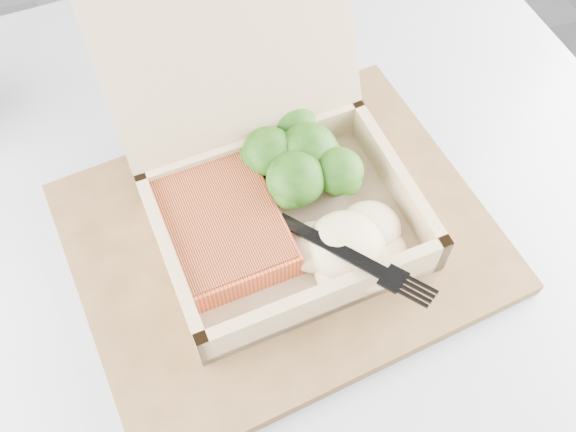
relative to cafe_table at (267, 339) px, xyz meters
name	(u,v)px	position (x,y,z in m)	size (l,w,h in m)	color
cafe_table	(267,339)	(0.00, 0.00, 0.00)	(0.87, 0.87, 0.73)	black
serving_tray	(281,238)	(0.02, 0.01, 0.20)	(0.35, 0.28, 0.02)	brown
takeout_container	(270,169)	(0.03, 0.05, 0.25)	(0.24, 0.26, 0.19)	tan
salmon_fillet	(220,225)	(-0.03, 0.02, 0.23)	(0.10, 0.13, 0.03)	#FF5831
broccoli_pile	(308,155)	(0.07, 0.06, 0.24)	(0.12, 0.12, 0.04)	#326616
mashed_potatoes	(346,245)	(0.07, -0.03, 0.23)	(0.10, 0.09, 0.04)	beige
plastic_fork	(310,232)	(0.04, -0.02, 0.25)	(0.10, 0.13, 0.02)	black
receipt	(222,96)	(0.02, 0.20, 0.19)	(0.08, 0.14, 0.00)	white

